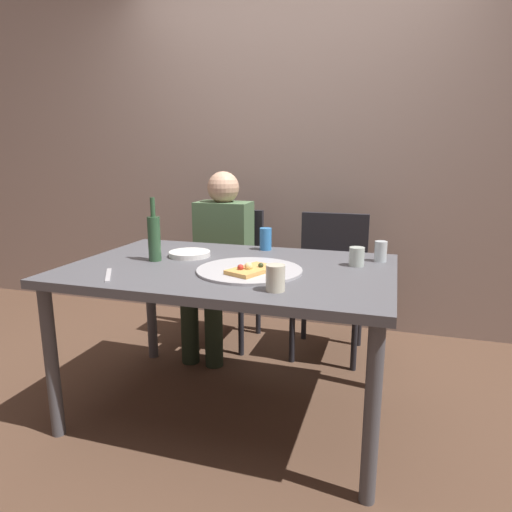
# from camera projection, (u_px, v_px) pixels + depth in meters

# --- Properties ---
(ground_plane) EXTENTS (8.00, 8.00, 0.00)m
(ground_plane) POSITION_uv_depth(u_px,v_px,m) (232.00, 409.00, 2.29)
(ground_plane) COLOR #513828
(back_wall) EXTENTS (6.00, 0.10, 2.60)m
(back_wall) POSITION_uv_depth(u_px,v_px,m) (295.00, 151.00, 3.30)
(back_wall) COLOR gray
(back_wall) RESTS_ON ground_plane
(dining_table) EXTENTS (1.52, 0.99, 0.76)m
(dining_table) POSITION_uv_depth(u_px,v_px,m) (230.00, 281.00, 2.14)
(dining_table) COLOR #4C4C51
(dining_table) RESTS_ON ground_plane
(pizza_tray) EXTENTS (0.48, 0.48, 0.01)m
(pizza_tray) POSITION_uv_depth(u_px,v_px,m) (249.00, 270.00, 2.02)
(pizza_tray) COLOR #ADADB2
(pizza_tray) RESTS_ON dining_table
(pizza_slice_last) EXTENTS (0.21, 0.25, 0.05)m
(pizza_slice_last) POSITION_uv_depth(u_px,v_px,m) (251.00, 269.00, 1.96)
(pizza_slice_last) COLOR tan
(pizza_slice_last) RESTS_ON pizza_tray
(wine_bottle) EXTENTS (0.06, 0.06, 0.31)m
(wine_bottle) POSITION_uv_depth(u_px,v_px,m) (154.00, 237.00, 2.21)
(wine_bottle) COLOR #2D5133
(wine_bottle) RESTS_ON dining_table
(tumbler_near) EXTENTS (0.08, 0.08, 0.10)m
(tumbler_near) POSITION_uv_depth(u_px,v_px,m) (275.00, 278.00, 1.72)
(tumbler_near) COLOR beige
(tumbler_near) RESTS_ON dining_table
(tumbler_far) EXTENTS (0.06, 0.06, 0.10)m
(tumbler_far) POSITION_uv_depth(u_px,v_px,m) (381.00, 251.00, 2.20)
(tumbler_far) COLOR silver
(tumbler_far) RESTS_ON dining_table
(wine_glass) EXTENTS (0.07, 0.07, 0.09)m
(wine_glass) POSITION_uv_depth(u_px,v_px,m) (357.00, 257.00, 2.12)
(wine_glass) COLOR #B7C6BC
(wine_glass) RESTS_ON dining_table
(soda_can) EXTENTS (0.07, 0.07, 0.12)m
(soda_can) POSITION_uv_depth(u_px,v_px,m) (266.00, 239.00, 2.48)
(soda_can) COLOR #337AC1
(soda_can) RESTS_ON dining_table
(plate_stack) EXTENTS (0.21, 0.21, 0.03)m
(plate_stack) POSITION_uv_depth(u_px,v_px,m) (190.00, 254.00, 2.32)
(plate_stack) COLOR white
(plate_stack) RESTS_ON dining_table
(table_knife) EXTENTS (0.14, 0.20, 0.01)m
(table_knife) POSITION_uv_depth(u_px,v_px,m) (108.00, 275.00, 1.95)
(table_knife) COLOR #B7B7BC
(table_knife) RESTS_ON dining_table
(chair_left) EXTENTS (0.44, 0.44, 0.90)m
(chair_left) POSITION_uv_depth(u_px,v_px,m) (228.00, 267.00, 3.12)
(chair_left) COLOR black
(chair_left) RESTS_ON ground_plane
(chair_right) EXTENTS (0.44, 0.44, 0.90)m
(chair_right) POSITION_uv_depth(u_px,v_px,m) (331.00, 275.00, 2.91)
(chair_right) COLOR black
(chair_right) RESTS_ON ground_plane
(guest_in_sweater) EXTENTS (0.36, 0.56, 1.17)m
(guest_in_sweater) POSITION_uv_depth(u_px,v_px,m) (219.00, 253.00, 2.95)
(guest_in_sweater) COLOR #4C6B47
(guest_in_sweater) RESTS_ON ground_plane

